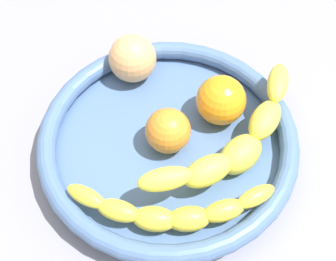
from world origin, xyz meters
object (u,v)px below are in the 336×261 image
at_px(fruit_bowl, 168,142).
at_px(banana_draped_right, 171,211).
at_px(banana_draped_left, 235,143).
at_px(peach_blush, 133,59).
at_px(orange_mid_left, 221,100).
at_px(orange_front, 166,128).

height_order(fruit_bowl, banana_draped_right, banana_draped_right).
bearing_deg(banana_draped_left, banana_draped_right, -125.36).
bearing_deg(peach_blush, orange_mid_left, -24.00).
height_order(fruit_bowl, orange_front, orange_front).
height_order(banana_draped_right, orange_mid_left, orange_mid_left).
bearing_deg(orange_mid_left, peach_blush, 156.00).
relative_size(banana_draped_right, peach_blush, 3.69).
bearing_deg(orange_front, fruit_bowl, -51.12).
bearing_deg(orange_mid_left, fruit_bowl, -138.93).
bearing_deg(banana_draped_right, orange_mid_left, 74.23).
xyz_separation_m(orange_mid_left, peach_blush, (-0.13, 0.06, 0.00)).
height_order(orange_front, peach_blush, peach_blush).
bearing_deg(banana_draped_right, banana_draped_left, 54.64).
height_order(fruit_bowl, peach_blush, peach_blush).
bearing_deg(banana_draped_right, fruit_bowl, 99.46).
xyz_separation_m(banana_draped_right, orange_front, (-0.02, 0.11, 0.01)).
height_order(banana_draped_left, peach_blush, peach_blush).
distance_m(banana_draped_left, banana_draped_right, 0.12).
xyz_separation_m(banana_draped_right, peach_blush, (-0.08, 0.22, 0.01)).
height_order(fruit_bowl, orange_mid_left, orange_mid_left).
relative_size(fruit_bowl, peach_blush, 5.00).
distance_m(fruit_bowl, orange_front, 0.03).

